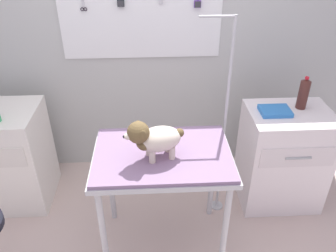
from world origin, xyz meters
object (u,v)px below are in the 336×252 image
grooming_arm (223,132)px  cabinet_right (282,157)px  grooming_table (163,163)px  soda_bottle (303,94)px  dog (154,138)px

grooming_arm → cabinet_right: 0.68m
grooming_table → soda_bottle: size_ratio=3.48×
grooming_arm → cabinet_right: bearing=10.1°
soda_bottle → cabinet_right: bearing=-141.3°
grooming_table → grooming_arm: size_ratio=0.56×
grooming_table → soda_bottle: 1.29m
soda_bottle → grooming_arm: bearing=-164.9°
dog → soda_bottle: bearing=25.8°
grooming_table → soda_bottle: soda_bottle is taller
grooming_arm → soda_bottle: bearing=15.1°
grooming_arm → grooming_table: bearing=-144.2°
grooming_arm → dog: 0.72m
soda_bottle → grooming_table: bearing=-155.3°
cabinet_right → soda_bottle: (0.10, 0.08, 0.58)m
dog → soda_bottle: 1.35m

